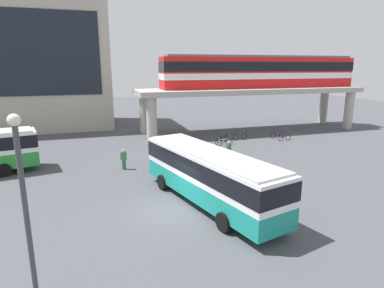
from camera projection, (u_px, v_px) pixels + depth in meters
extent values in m
plane|color=#47494F|center=(143.00, 162.00, 27.65)|extent=(120.00, 120.00, 0.00)
cube|color=#B2A899|center=(6.00, 61.00, 40.42)|extent=(24.84, 10.79, 16.91)
cube|color=#ADA89E|center=(251.00, 90.00, 39.62)|extent=(27.98, 6.41, 0.60)
cylinder|color=#ADA89E|center=(152.00, 120.00, 34.32)|extent=(1.10, 1.10, 4.71)
cylinder|color=#ADA89E|center=(349.00, 110.00, 41.70)|extent=(1.10, 1.10, 4.71)
cylinder|color=#ADA89E|center=(144.00, 114.00, 38.79)|extent=(1.10, 1.10, 4.71)
cylinder|color=#ADA89E|center=(324.00, 106.00, 46.17)|extent=(1.10, 1.10, 4.71)
cube|color=red|center=(261.00, 73.00, 39.48)|extent=(24.67, 2.90, 3.60)
cube|color=silver|center=(261.00, 76.00, 39.56)|extent=(24.73, 2.96, 0.70)
cube|color=black|center=(261.00, 67.00, 39.31)|extent=(24.73, 2.96, 1.10)
cube|color=slate|center=(262.00, 56.00, 39.03)|extent=(23.68, 2.61, 0.24)
cube|color=teal|center=(209.00, 187.00, 18.92)|extent=(5.20, 11.27, 1.10)
cube|color=white|center=(209.00, 166.00, 18.62)|extent=(5.20, 11.27, 1.50)
cube|color=black|center=(209.00, 165.00, 18.60)|extent=(5.25, 11.32, 0.96)
cube|color=silver|center=(209.00, 152.00, 18.43)|extent=(4.94, 10.71, 0.12)
cylinder|color=black|center=(162.00, 182.00, 21.31)|extent=(0.52, 1.04, 1.00)
cylinder|color=black|center=(194.00, 176.00, 22.60)|extent=(0.52, 1.04, 1.00)
cylinder|color=black|center=(223.00, 222.00, 15.87)|extent=(0.52, 1.04, 1.00)
cylinder|color=black|center=(261.00, 210.00, 17.15)|extent=(0.52, 1.04, 1.00)
cylinder|color=black|center=(4.00, 170.00, 23.74)|extent=(1.04, 0.49, 1.00)
cylinder|color=black|center=(4.00, 162.00, 25.85)|extent=(1.04, 0.49, 1.00)
torus|color=black|center=(282.00, 135.00, 36.73)|extent=(0.74, 0.10, 0.74)
torus|color=black|center=(273.00, 135.00, 36.48)|extent=(0.74, 0.10, 0.74)
cylinder|color=#1E3FA5|center=(278.00, 133.00, 36.54)|extent=(1.05, 0.11, 0.05)
cylinder|color=#1E3FA5|center=(274.00, 133.00, 36.41)|extent=(0.04, 0.04, 0.55)
cylinder|color=#1E3FA5|center=(282.00, 132.00, 36.65)|extent=(0.04, 0.04, 0.65)
torus|color=black|center=(226.00, 138.00, 34.88)|extent=(0.71, 0.33, 0.74)
torus|color=black|center=(219.00, 140.00, 34.23)|extent=(0.71, 0.33, 0.74)
cylinder|color=black|center=(223.00, 137.00, 34.49)|extent=(0.99, 0.44, 0.05)
cylinder|color=black|center=(219.00, 137.00, 34.16)|extent=(0.04, 0.04, 0.55)
cylinder|color=black|center=(226.00, 135.00, 34.79)|extent=(0.04, 0.04, 0.65)
torus|color=black|center=(244.00, 136.00, 35.89)|extent=(0.74, 0.15, 0.74)
torus|color=black|center=(236.00, 137.00, 35.47)|extent=(0.74, 0.15, 0.74)
cylinder|color=#1E7F33|center=(240.00, 134.00, 35.61)|extent=(1.05, 0.18, 0.05)
cylinder|color=#1E7F33|center=(236.00, 135.00, 35.40)|extent=(0.04, 0.04, 0.55)
cylinder|color=#1E7F33|center=(244.00, 133.00, 35.81)|extent=(0.04, 0.04, 0.65)
torus|color=black|center=(288.00, 137.00, 35.59)|extent=(0.74, 0.15, 0.74)
torus|color=black|center=(281.00, 138.00, 35.17)|extent=(0.74, 0.15, 0.74)
cylinder|color=#B21E1E|center=(285.00, 135.00, 35.32)|extent=(1.05, 0.18, 0.05)
cylinder|color=#B21E1E|center=(281.00, 135.00, 35.10)|extent=(0.04, 0.04, 0.55)
cylinder|color=#B21E1E|center=(288.00, 134.00, 35.51)|extent=(0.04, 0.04, 0.65)
torus|color=black|center=(198.00, 146.00, 31.41)|extent=(0.74, 0.09, 0.74)
torus|color=black|center=(187.00, 147.00, 31.08)|extent=(0.74, 0.09, 0.74)
cylinder|color=orange|center=(192.00, 144.00, 31.18)|extent=(1.05, 0.09, 0.05)
cylinder|color=orange|center=(187.00, 144.00, 31.01)|extent=(0.04, 0.04, 0.55)
cylinder|color=orange|center=(198.00, 143.00, 31.33)|extent=(0.04, 0.04, 0.65)
torus|color=black|center=(229.00, 142.00, 33.21)|extent=(0.74, 0.19, 0.74)
torus|color=black|center=(219.00, 142.00, 33.07)|extent=(0.74, 0.19, 0.74)
cylinder|color=silver|center=(224.00, 140.00, 33.07)|extent=(1.04, 0.23, 0.05)
cylinder|color=silver|center=(219.00, 140.00, 33.00)|extent=(0.04, 0.04, 0.55)
cylinder|color=silver|center=(229.00, 139.00, 33.12)|extent=(0.04, 0.04, 0.65)
cylinder|color=navy|center=(228.00, 156.00, 27.68)|extent=(0.32, 0.32, 0.85)
cube|color=#33663F|center=(229.00, 148.00, 27.51)|extent=(0.48, 0.43, 0.67)
sphere|color=tan|center=(229.00, 142.00, 27.40)|extent=(0.23, 0.23, 0.23)
cylinder|color=#33663F|center=(124.00, 164.00, 25.51)|extent=(0.32, 0.32, 0.78)
cube|color=#33663F|center=(123.00, 156.00, 25.34)|extent=(0.48, 0.43, 0.62)
sphere|color=tan|center=(123.00, 151.00, 25.24)|extent=(0.21, 0.21, 0.21)
cylinder|color=#3F3F44|center=(28.00, 229.00, 9.73)|extent=(0.16, 0.16, 6.34)
sphere|color=silver|center=(14.00, 120.00, 8.95)|extent=(0.36, 0.36, 0.36)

